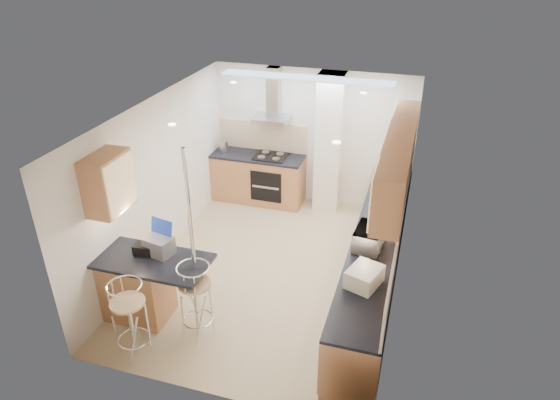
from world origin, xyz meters
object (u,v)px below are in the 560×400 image
(bar_stool_end, at_px, (196,301))
(bread_bin, at_px, (364,277))
(laptop, at_px, (159,246))
(bar_stool_near, at_px, (131,320))
(microwave, at_px, (369,238))

(bar_stool_end, height_order, bread_bin, bread_bin)
(laptop, relative_size, bar_stool_near, 0.32)
(microwave, relative_size, bar_stool_end, 0.48)
(laptop, height_order, bread_bin, laptop)
(microwave, height_order, laptop, microwave)
(bar_stool_near, relative_size, bread_bin, 2.54)
(laptop, bearing_deg, bar_stool_near, -77.98)
(microwave, bearing_deg, bread_bin, -170.52)
(bar_stool_end, relative_size, bread_bin, 2.54)
(laptop, distance_m, bread_bin, 2.56)
(bar_stool_near, height_order, bar_stool_end, same)
(bar_stool_end, distance_m, bread_bin, 2.07)
(bar_stool_near, bearing_deg, microwave, 44.32)
(microwave, distance_m, bar_stool_near, 3.09)
(microwave, relative_size, bread_bin, 1.22)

